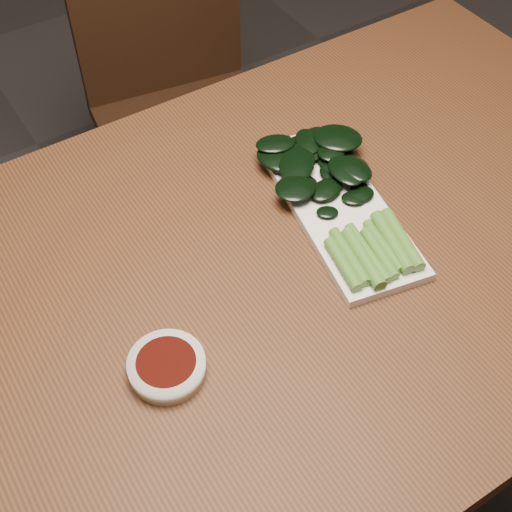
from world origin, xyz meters
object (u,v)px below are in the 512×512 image
at_px(serving_plate, 339,208).
at_px(chair_far, 179,98).
at_px(gai_lan, 333,181).
at_px(table, 264,298).
at_px(sauce_bowl, 167,366).

bearing_deg(serving_plate, chair_far, 83.53).
distance_m(serving_plate, gai_lan, 0.04).
relative_size(table, serving_plate, 3.98).
distance_m(table, gai_lan, 0.20).
bearing_deg(table, serving_plate, 12.05).
bearing_deg(sauce_bowl, gai_lan, 21.95).
distance_m(sauce_bowl, gai_lan, 0.38).
height_order(chair_far, serving_plate, chair_far).
distance_m(table, chair_far, 0.77).
height_order(table, serving_plate, serving_plate).
relative_size(chair_far, serving_plate, 2.53).
relative_size(sauce_bowl, gai_lan, 0.28).
relative_size(table, chair_far, 1.57).
relative_size(chair_far, sauce_bowl, 9.30).
bearing_deg(gai_lan, table, -157.75).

